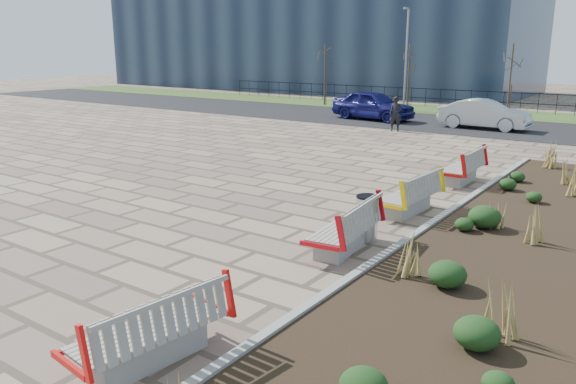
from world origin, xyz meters
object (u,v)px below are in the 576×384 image
Objects in this scene: car_blue at (373,105)px; car_silver at (484,114)px; bench_a at (146,326)px; litter_bin at (367,219)px; lamp_west at (406,61)px; bench_b at (342,226)px; pedestrian at (396,114)px; bench_c at (407,193)px; bench_d at (460,166)px.

car_blue is 1.09× the size of car_silver.
bench_a is 5.71m from litter_bin.
car_silver is 0.71× the size of lamp_west.
car_blue is at bearing 89.78° from car_silver.
lamp_west is (-9.00, 28.21, 2.54)m from bench_a.
lamp_west is at bearing 115.01° from bench_a.
bench_b is 16.55m from pedestrian.
bench_b and bench_c have the same top height.
bench_a is at bearing -94.04° from pedestrian.
bench_a is 29.72m from lamp_west.
bench_d is 14.59m from car_blue.
car_blue is at bearing -86.75° from lamp_west.
lamp_west is (-9.00, 23.30, 2.54)m from bench_b.
car_silver is 8.20m from lamp_west.
pedestrian reaches higher than car_blue.
bench_c is (0.00, 8.02, 0.00)m from bench_a.
bench_d is 0.46× the size of car_blue.
bench_b is 18.75m from car_silver.
bench_d is (0.00, 6.93, 0.00)m from bench_b.
bench_c is at bearing 93.04° from litter_bin.
bench_d is 10.38m from pedestrian.
car_silver is (-2.74, 11.61, 0.22)m from bench_d.
bench_a is 0.50× the size of car_silver.
litter_bin is 0.20× the size of car_blue.
car_blue is (-8.73, 15.51, 0.30)m from bench_c.
litter_bin is at bearing 74.86° from bench_b.
car_silver is at bearing 102.85° from bench_d.
lamp_west is (-6.26, 4.76, 2.32)m from car_silver.
car_silver reaches higher than bench_d.
pedestrian reaches higher than bench_a.
pedestrian is (-6.07, 14.64, 0.34)m from litter_bin.
car_silver reaches higher than litter_bin.
car_silver is at bearing 103.30° from bench_c.
lamp_west is (-9.00, 16.37, 2.54)m from bench_d.
pedestrian is 0.27× the size of lamp_west.
bench_b is 25.11m from lamp_west.
bench_c is 0.35× the size of lamp_west.
pedestrian reaches higher than car_silver.
litter_bin is (0.12, -6.13, -0.03)m from bench_d.
bench_b is 0.35× the size of lamp_west.
bench_b is 0.46× the size of car_blue.
bench_b is 2.24× the size of litter_bin.
bench_c is 2.24× the size of litter_bin.
pedestrian is at bearing 112.53° from litter_bin.
car_silver is (-2.74, 23.45, 0.22)m from bench_a.
bench_b is 1.29× the size of pedestrian.
bench_d is 6.13m from litter_bin.
litter_bin is 0.16× the size of lamp_west.
bench_a is at bearing -91.23° from litter_bin.
pedestrian reaches higher than bench_b.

